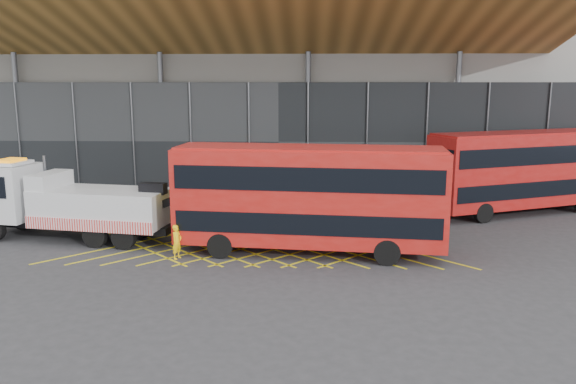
{
  "coord_description": "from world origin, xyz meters",
  "views": [
    {
      "loc": [
        4.02,
        -26.92,
        7.9
      ],
      "look_at": [
        3.0,
        1.5,
        2.4
      ],
      "focal_mm": 35.0,
      "sensor_mm": 36.0,
      "label": 1
    }
  ],
  "objects_px": {
    "bus_towed": "(309,195)",
    "worker": "(177,242)",
    "bus_second": "(524,168)",
    "recovery_truck": "(66,202)"
  },
  "relations": [
    {
      "from": "bus_towed",
      "to": "recovery_truck",
      "type": "bearing_deg",
      "value": 176.18
    },
    {
      "from": "bus_towed",
      "to": "bus_second",
      "type": "xyz_separation_m",
      "value": [
        13.24,
        8.98,
        -0.02
      ]
    },
    {
      "from": "bus_second",
      "to": "worker",
      "type": "height_order",
      "value": "bus_second"
    },
    {
      "from": "recovery_truck",
      "to": "bus_second",
      "type": "xyz_separation_m",
      "value": [
        25.67,
        6.86,
        0.88
      ]
    },
    {
      "from": "recovery_truck",
      "to": "bus_second",
      "type": "height_order",
      "value": "bus_second"
    },
    {
      "from": "bus_towed",
      "to": "bus_second",
      "type": "relative_size",
      "value": 1.01
    },
    {
      "from": "recovery_truck",
      "to": "bus_towed",
      "type": "height_order",
      "value": "bus_towed"
    },
    {
      "from": "bus_towed",
      "to": "worker",
      "type": "relative_size",
      "value": 7.99
    },
    {
      "from": "recovery_truck",
      "to": "bus_second",
      "type": "relative_size",
      "value": 0.96
    },
    {
      "from": "bus_towed",
      "to": "worker",
      "type": "height_order",
      "value": "bus_towed"
    }
  ]
}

